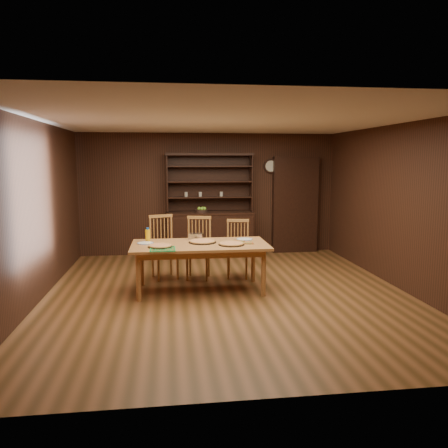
{
  "coord_description": "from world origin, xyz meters",
  "views": [
    {
      "loc": [
        -0.88,
        -6.41,
        2.03
      ],
      "look_at": [
        -0.0,
        0.4,
        1.02
      ],
      "focal_mm": 35.0,
      "sensor_mm": 36.0,
      "label": 1
    }
  ],
  "objects": [
    {
      "name": "pizza_center",
      "position": [
        -0.36,
        0.29,
        0.77
      ],
      "size": [
        0.43,
        0.43,
        0.04
      ],
      "color": "black",
      "rests_on": "dining_table"
    },
    {
      "name": "pizza_left",
      "position": [
        -1.01,
        0.02,
        0.77
      ],
      "size": [
        0.36,
        0.36,
        0.04
      ],
      "color": "black",
      "rests_on": "dining_table"
    },
    {
      "name": "plate_left",
      "position": [
        -1.24,
        0.32,
        0.76
      ],
      "size": [
        0.25,
        0.25,
        0.02
      ],
      "color": "white",
      "rests_on": "dining_table"
    },
    {
      "name": "chair_center",
      "position": [
        -0.37,
        1.0,
        0.57
      ],
      "size": [
        0.52,
        0.5,
        1.07
      ],
      "rotation": [
        0.0,
        0.0,
        -0.21
      ],
      "color": "#B97E3F",
      "rests_on": "floor"
    },
    {
      "name": "pizza_right",
      "position": [
        0.06,
        0.05,
        0.77
      ],
      "size": [
        0.39,
        0.39,
        0.04
      ],
      "color": "black",
      "rests_on": "dining_table"
    },
    {
      "name": "plate_right",
      "position": [
        0.34,
        0.45,
        0.76
      ],
      "size": [
        0.27,
        0.27,
        0.02
      ],
      "color": "white",
      "rests_on": "dining_table"
    },
    {
      "name": "chair_right",
      "position": [
        0.31,
        0.99,
        0.53
      ],
      "size": [
        0.48,
        0.46,
        1.0
      ],
      "rotation": [
        0.0,
        0.0,
        -0.19
      ],
      "color": "#B97E3F",
      "rests_on": "floor"
    },
    {
      "name": "juice_bottle",
      "position": [
        -1.21,
        0.5,
        0.85
      ],
      "size": [
        0.08,
        0.08,
        0.22
      ],
      "color": "#FFB80D",
      "rests_on": "dining_table"
    },
    {
      "name": "chair_left",
      "position": [
        -0.98,
        1.08,
        0.58
      ],
      "size": [
        0.56,
        0.55,
        1.09
      ],
      "rotation": [
        0.0,
        0.0,
        0.34
      ],
      "color": "#B97E3F",
      "rests_on": "floor"
    },
    {
      "name": "foil_dish",
      "position": [
        -0.43,
        0.62,
        0.8
      ],
      "size": [
        0.26,
        0.22,
        0.09
      ],
      "primitive_type": "cube",
      "rotation": [
        0.0,
        0.0,
        -0.28
      ],
      "color": "white",
      "rests_on": "dining_table"
    },
    {
      "name": "fruit_bowl",
      "position": [
        -0.18,
        2.69,
        0.98
      ],
      "size": [
        0.26,
        0.26,
        0.12
      ],
      "color": "black",
      "rests_on": "china_hutch"
    },
    {
      "name": "room_shell",
      "position": [
        0.0,
        0.0,
        1.58
      ],
      "size": [
        6.0,
        6.0,
        6.0
      ],
      "color": "white",
      "rests_on": "floor"
    },
    {
      "name": "cooling_rack",
      "position": [
        -0.97,
        -0.16,
        0.76
      ],
      "size": [
        0.45,
        0.45,
        0.02
      ],
      "primitive_type": null,
      "rotation": [
        0.0,
        0.0,
        -0.36
      ],
      "color": "#0CA54A",
      "rests_on": "dining_table"
    },
    {
      "name": "dining_table",
      "position": [
        -0.4,
        0.2,
        0.68
      ],
      "size": [
        2.09,
        1.05,
        0.75
      ],
      "color": "#A7673A",
      "rests_on": "floor"
    },
    {
      "name": "doorway",
      "position": [
        1.9,
        2.9,
        1.05
      ],
      "size": [
        1.0,
        0.18,
        2.1
      ],
      "primitive_type": "cube",
      "color": "black",
      "rests_on": "floor"
    },
    {
      "name": "floor",
      "position": [
        0.0,
        0.0,
        0.0
      ],
      "size": [
        6.0,
        6.0,
        0.0
      ],
      "primitive_type": "plane",
      "color": "brown",
      "rests_on": "ground"
    },
    {
      "name": "pot_holder_a",
      "position": [
        0.33,
        0.14,
        0.76
      ],
      "size": [
        0.19,
        0.19,
        0.01
      ],
      "primitive_type": "cube",
      "rotation": [
        0.0,
        0.0,
        -0.08
      ],
      "color": "red",
      "rests_on": "dining_table"
    },
    {
      "name": "wall_clock",
      "position": [
        1.35,
        2.96,
        1.9
      ],
      "size": [
        0.3,
        0.05,
        0.3
      ],
      "color": "black",
      "rests_on": "room_shell"
    },
    {
      "name": "pot_holder_b",
      "position": [
        0.2,
        0.3,
        0.76
      ],
      "size": [
        0.25,
        0.25,
        0.01
      ],
      "primitive_type": "cube",
      "rotation": [
        0.0,
        0.0,
        -0.64
      ],
      "color": "red",
      "rests_on": "dining_table"
    },
    {
      "name": "china_hutch",
      "position": [
        -0.0,
        2.75,
        0.6
      ],
      "size": [
        1.84,
        0.52,
        2.17
      ],
      "color": "black",
      "rests_on": "floor"
    }
  ]
}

